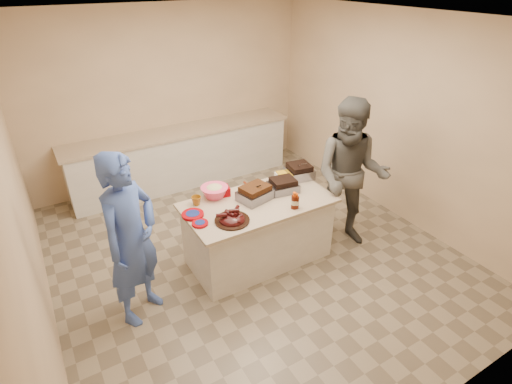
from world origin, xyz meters
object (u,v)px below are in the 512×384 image
roasting_pan (299,177)px  mustard_bottle (243,194)px  bbq_bottle_a (294,208)px  plastic_cup (197,205)px  guest_blue (145,310)px  guest_gray (342,239)px  coleslaw_bowl (215,197)px  rib_platter (232,221)px  bbq_bottle_b (296,208)px  island (258,258)px

roasting_pan → mustard_bottle: size_ratio=2.87×
bbq_bottle_a → plastic_cup: (-0.89, 0.61, 0.00)m
guest_blue → guest_gray: (2.61, -0.09, 0.00)m
roasting_pan → coleslaw_bowl: 1.13m
rib_platter → roasting_pan: 1.27m
rib_platter → bbq_bottle_b: bearing=-9.9°
plastic_cup → roasting_pan: bearing=-1.5°
bbq_bottle_b → roasting_pan: bearing=51.5°
bbq_bottle_b → rib_platter: bearing=170.1°
rib_platter → plastic_cup: 0.53m
rib_platter → guest_gray: (1.59, -0.02, -0.80)m
island → plastic_cup: size_ratio=15.23×
rib_platter → guest_gray: 1.78m
island → coleslaw_bowl: 0.95m
bbq_bottle_a → bbq_bottle_b: size_ratio=1.10×
plastic_cup → guest_blue: plastic_cup is taller
mustard_bottle → plastic_cup: plastic_cup is taller
bbq_bottle_a → rib_platter: bearing=170.5°
coleslaw_bowl → guest_blue: (-1.08, -0.48, -0.80)m
coleslaw_bowl → guest_gray: coleslaw_bowl is taller
roasting_pan → guest_gray: size_ratio=0.16×
island → plastic_cup: (-0.62, 0.29, 0.80)m
island → guest_blue: (-1.46, -0.13, 0.00)m
island → guest_gray: bearing=-11.1°
island → coleslaw_bowl: (-0.37, 0.35, 0.80)m
coleslaw_bowl → plastic_cup: size_ratio=2.84×
coleslaw_bowl → island: bearing=-43.1°
island → bbq_bottle_b: 0.91m
rib_platter → bbq_bottle_b: bbq_bottle_b is taller
coleslaw_bowl → bbq_bottle_a: coleslaw_bowl is taller
rib_platter → bbq_bottle_b: 0.73m
rib_platter → mustard_bottle: rib_platter is taller
guest_gray → coleslaw_bowl: bearing=-154.7°
guest_blue → guest_gray: guest_gray is taller
rib_platter → bbq_bottle_a: size_ratio=1.87×
guest_gray → bbq_bottle_a: bearing=-127.8°
rib_platter → roasting_pan: rib_platter is taller
rib_platter → guest_blue: rib_platter is taller
rib_platter → plastic_cup: rib_platter is taller
rib_platter → plastic_cup: size_ratio=3.33×
coleslaw_bowl → guest_gray: 1.81m
mustard_bottle → guest_blue: 1.65m
bbq_bottle_a → island: bearing=129.3°
guest_blue → guest_gray: 2.61m
island → plastic_cup: 1.06m
guest_gray → roasting_pan: bearing=175.8°
plastic_cup → bbq_bottle_a: bearing=-34.6°
rib_platter → roasting_pan: size_ratio=1.21×
bbq_bottle_a → guest_blue: 1.90m
rib_platter → plastic_cup: bearing=110.6°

